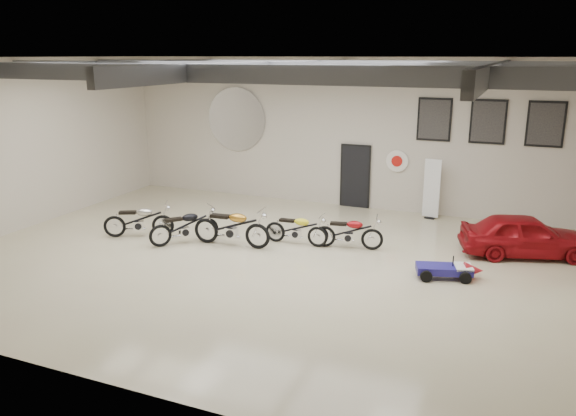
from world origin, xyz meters
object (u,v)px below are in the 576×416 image
at_px(motorcycle_silver, 138,220).
at_px(vintage_car, 525,235).
at_px(motorcycle_gold, 231,226).
at_px(motorcycle_red, 348,232).
at_px(banner_stand, 432,189).
at_px(go_kart, 450,267).
at_px(motorcycle_yellow, 296,228).
at_px(motorcycle_black, 184,226).

height_order(motorcycle_silver, vintage_car, vintage_car).
height_order(motorcycle_gold, motorcycle_red, motorcycle_gold).
height_order(banner_stand, motorcycle_red, banner_stand).
xyz_separation_m(motorcycle_silver, motorcycle_gold, (2.83, 0.32, 0.06)).
bearing_deg(motorcycle_red, motorcycle_gold, -172.41).
bearing_deg(vintage_car, go_kart, 128.45).
height_order(motorcycle_gold, go_kart, motorcycle_gold).
bearing_deg(vintage_car, motorcycle_yellow, 86.85).
bearing_deg(motorcycle_silver, vintage_car, -12.53).
relative_size(motorcycle_yellow, vintage_car, 0.54).
height_order(motorcycle_red, vintage_car, vintage_car).
relative_size(banner_stand, motorcycle_silver, 0.98).
xyz_separation_m(banner_stand, motorcycle_black, (-5.91, -5.11, -0.45)).
height_order(motorcycle_black, vintage_car, vintage_car).
relative_size(motorcycle_gold, motorcycle_yellow, 1.23).
xyz_separation_m(motorcycle_silver, vintage_car, (10.23, 2.55, 0.05)).
distance_m(motorcycle_silver, vintage_car, 10.55).
distance_m(motorcycle_gold, vintage_car, 7.73).
height_order(motorcycle_black, motorcycle_gold, motorcycle_gold).
distance_m(motorcycle_black, go_kart, 7.13).
bearing_deg(motorcycle_silver, banner_stand, 8.04).
bearing_deg(motorcycle_yellow, motorcycle_red, 7.24).
xyz_separation_m(banner_stand, vintage_car, (2.80, -2.57, -0.40)).
bearing_deg(go_kart, motorcycle_red, 142.39).
height_order(banner_stand, vintage_car, banner_stand).
bearing_deg(go_kart, motorcycle_yellow, 152.14).
bearing_deg(motorcycle_black, motorcycle_yellow, -29.24).
bearing_deg(motorcycle_silver, motorcycle_gold, -20.15).
distance_m(motorcycle_silver, motorcycle_red, 5.99).
distance_m(motorcycle_silver, motorcycle_gold, 2.85).
distance_m(motorcycle_gold, motorcycle_yellow, 1.77).
xyz_separation_m(motorcycle_gold, motorcycle_red, (3.01, 1.02, -0.09)).
relative_size(motorcycle_yellow, motorcycle_red, 0.97).
bearing_deg(motorcycle_silver, motorcycle_black, -26.01).
distance_m(motorcycle_black, vintage_car, 9.07).
distance_m(motorcycle_gold, motorcycle_red, 3.18).
relative_size(banner_stand, vintage_car, 0.59).
height_order(banner_stand, motorcycle_silver, banner_stand).
xyz_separation_m(motorcycle_gold, motorcycle_yellow, (1.58, 0.79, -0.11)).
distance_m(motorcycle_black, motorcycle_yellow, 3.10).
height_order(motorcycle_silver, motorcycle_gold, motorcycle_gold).
relative_size(motorcycle_black, motorcycle_yellow, 1.09).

